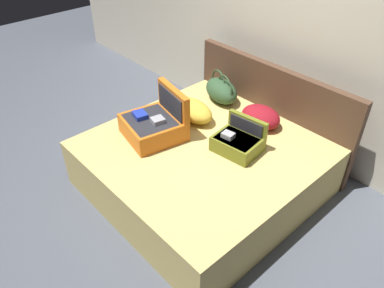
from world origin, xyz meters
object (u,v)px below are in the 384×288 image
Objects in this scene: hard_case_large at (155,124)px; duffel_bag at (221,90)px; hard_case_medium at (238,141)px; pillow_center_head at (261,117)px; bed at (203,167)px; pillow_near_headboard at (192,110)px.

hard_case_large reaches higher than duffel_bag.
pillow_center_head is at bearing 97.26° from hard_case_medium.
bed is 0.59m from pillow_near_headboard.
pillow_near_headboard is (0.02, 0.45, -0.03)m from hard_case_large.
hard_case_large reaches higher than pillow_near_headboard.
hard_case_large is 1.13× the size of duffel_bag.
hard_case_medium reaches higher than pillow_center_head.
bed is at bearing -56.55° from duffel_bag.
hard_case_large is 0.79m from hard_case_medium.
hard_case_medium is 0.85× the size of pillow_near_headboard.
bed is at bearing -148.32° from hard_case_medium.
hard_case_medium is 0.66m from pillow_near_headboard.
hard_case_medium is 0.82× the size of duffel_bag.
hard_case_large is at bearing -122.93° from pillow_center_head.
hard_case_large is (-0.44, -0.21, 0.37)m from bed.
hard_case_medium is at bearing -75.33° from pillow_center_head.
bed is 0.75m from pillow_center_head.
pillow_near_headboard is at bearing -142.63° from pillow_center_head.
duffel_bag is at bearing 96.70° from pillow_near_headboard.
pillow_near_headboard is at bearing 98.93° from hard_case_large.
pillow_center_head is at bearing 79.72° from bed.
pillow_center_head is (0.56, 0.86, -0.03)m from hard_case_large.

